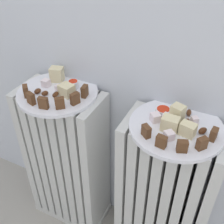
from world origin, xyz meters
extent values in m
cube|color=silver|center=(-0.21, 0.28, 0.01)|extent=(0.32, 0.17, 0.03)
cube|color=silver|center=(-0.35, 0.28, 0.35)|extent=(0.03, 0.17, 0.63)
cube|color=silver|center=(-0.31, 0.28, 0.35)|extent=(0.03, 0.17, 0.63)
cube|color=silver|center=(-0.27, 0.28, 0.35)|extent=(0.03, 0.17, 0.63)
cube|color=silver|center=(-0.23, 0.28, 0.35)|extent=(0.03, 0.17, 0.63)
cube|color=silver|center=(-0.19, 0.28, 0.35)|extent=(0.03, 0.17, 0.63)
cube|color=silver|center=(-0.15, 0.28, 0.35)|extent=(0.03, 0.17, 0.63)
cube|color=silver|center=(-0.11, 0.28, 0.35)|extent=(0.03, 0.17, 0.63)
cube|color=silver|center=(-0.07, 0.28, 0.35)|extent=(0.03, 0.17, 0.63)
cube|color=silver|center=(0.07, 0.28, 0.35)|extent=(0.03, 0.17, 0.63)
cube|color=silver|center=(0.11, 0.28, 0.35)|extent=(0.03, 0.17, 0.63)
cube|color=silver|center=(0.15, 0.28, 0.35)|extent=(0.03, 0.17, 0.63)
cube|color=silver|center=(0.19, 0.28, 0.35)|extent=(0.03, 0.17, 0.63)
cube|color=silver|center=(0.23, 0.28, 0.35)|extent=(0.03, 0.17, 0.63)
cube|color=silver|center=(0.27, 0.28, 0.35)|extent=(0.03, 0.17, 0.63)
cube|color=silver|center=(0.31, 0.28, 0.35)|extent=(0.03, 0.17, 0.63)
cube|color=silver|center=(0.35, 0.28, 0.35)|extent=(0.03, 0.17, 0.63)
cylinder|color=white|center=(-0.21, 0.28, 0.67)|extent=(0.28, 0.28, 0.01)
cylinder|color=white|center=(0.21, 0.28, 0.67)|extent=(0.28, 0.28, 0.01)
cube|color=#56351E|center=(-0.28, 0.21, 0.69)|extent=(0.03, 0.03, 0.04)
cube|color=#56351E|center=(-0.24, 0.18, 0.69)|extent=(0.03, 0.02, 0.04)
cube|color=#56351E|center=(-0.19, 0.18, 0.69)|extent=(0.03, 0.02, 0.04)
cube|color=#56351E|center=(-0.14, 0.20, 0.69)|extent=(0.03, 0.03, 0.04)
cube|color=#56351E|center=(-0.11, 0.24, 0.69)|extent=(0.02, 0.03, 0.04)
cube|color=#56351E|center=(-0.11, 0.29, 0.69)|extent=(0.02, 0.03, 0.04)
cube|color=beige|center=(-0.25, 0.34, 0.70)|extent=(0.05, 0.05, 0.05)
cube|color=beige|center=(-0.16, 0.28, 0.69)|extent=(0.05, 0.05, 0.04)
cube|color=white|center=(-0.26, 0.29, 0.68)|extent=(0.03, 0.03, 0.02)
cube|color=white|center=(-0.21, 0.29, 0.68)|extent=(0.02, 0.02, 0.02)
ellipsoid|color=#4C2814|center=(-0.19, 0.25, 0.68)|extent=(0.02, 0.03, 0.02)
ellipsoid|color=#4C2814|center=(-0.26, 0.24, 0.68)|extent=(0.02, 0.03, 0.02)
ellipsoid|color=#4C2814|center=(-0.23, 0.24, 0.68)|extent=(0.03, 0.03, 0.02)
cylinder|color=white|center=(-0.17, 0.32, 0.69)|extent=(0.04, 0.04, 0.03)
cylinder|color=red|center=(-0.17, 0.32, 0.69)|extent=(0.03, 0.03, 0.01)
cube|color=#56351E|center=(0.14, 0.20, 0.69)|extent=(0.03, 0.03, 0.03)
cube|color=#56351E|center=(0.19, 0.18, 0.69)|extent=(0.03, 0.02, 0.03)
cube|color=#56351E|center=(0.25, 0.18, 0.69)|extent=(0.03, 0.03, 0.03)
cube|color=#56351E|center=(0.29, 0.22, 0.69)|extent=(0.03, 0.03, 0.03)
cube|color=#56351E|center=(0.31, 0.27, 0.69)|extent=(0.02, 0.03, 0.03)
cube|color=beige|center=(0.19, 0.25, 0.69)|extent=(0.05, 0.04, 0.04)
cube|color=beige|center=(0.24, 0.25, 0.69)|extent=(0.05, 0.04, 0.04)
cube|color=beige|center=(0.20, 0.31, 0.70)|extent=(0.04, 0.04, 0.05)
cube|color=white|center=(0.14, 0.27, 0.69)|extent=(0.04, 0.04, 0.03)
cube|color=white|center=(0.25, 0.32, 0.68)|extent=(0.03, 0.03, 0.02)
cube|color=white|center=(0.17, 0.29, 0.68)|extent=(0.03, 0.03, 0.02)
cube|color=white|center=(0.20, 0.22, 0.68)|extent=(0.03, 0.03, 0.02)
ellipsoid|color=#4C2814|center=(0.22, 0.35, 0.68)|extent=(0.02, 0.03, 0.02)
ellipsoid|color=#4C2814|center=(0.23, 0.30, 0.68)|extent=(0.02, 0.03, 0.02)
ellipsoid|color=#4C2814|center=(0.18, 0.34, 0.68)|extent=(0.02, 0.03, 0.01)
ellipsoid|color=#4C2814|center=(0.28, 0.28, 0.68)|extent=(0.03, 0.03, 0.02)
cylinder|color=white|center=(0.15, 0.31, 0.68)|extent=(0.05, 0.05, 0.02)
cylinder|color=red|center=(0.15, 0.31, 0.69)|extent=(0.04, 0.04, 0.01)
cube|color=silver|center=(-0.21, 0.28, 0.67)|extent=(0.02, 0.06, 0.00)
cube|color=silver|center=(-0.22, 0.33, 0.67)|extent=(0.02, 0.03, 0.00)
camera|label=1|loc=(0.31, -0.35, 1.18)|focal=44.59mm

